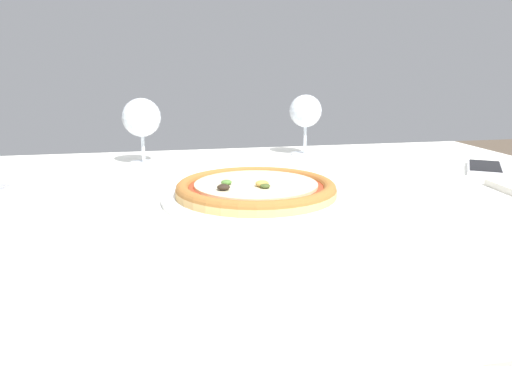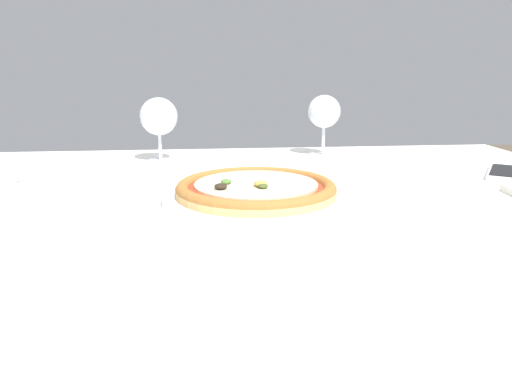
{
  "view_description": "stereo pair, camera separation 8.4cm",
  "coord_description": "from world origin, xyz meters",
  "px_view_note": "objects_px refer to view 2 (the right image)",
  "views": [
    {
      "loc": [
        -0.2,
        -0.82,
        0.97
      ],
      "look_at": [
        -0.04,
        -0.02,
        0.78
      ],
      "focal_mm": 35.0,
      "sensor_mm": 36.0,
      "label": 1
    },
    {
      "loc": [
        -0.12,
        -0.83,
        0.97
      ],
      "look_at": [
        -0.04,
        -0.02,
        0.78
      ],
      "focal_mm": 35.0,
      "sensor_mm": 36.0,
      "label": 2
    }
  ],
  "objects_px": {
    "dining_table": "(275,241)",
    "wine_glass_far_left": "(159,118)",
    "fork": "(2,189)",
    "wine_glass_far_right": "(324,113)",
    "pizza_plate": "(256,191)",
    "cell_phone": "(507,173)"
  },
  "relations": [
    {
      "from": "wine_glass_far_left",
      "to": "pizza_plate",
      "type": "bearing_deg",
      "value": -62.58
    },
    {
      "from": "dining_table",
      "to": "cell_phone",
      "type": "height_order",
      "value": "cell_phone"
    },
    {
      "from": "fork",
      "to": "dining_table",
      "type": "bearing_deg",
      "value": -11.24
    },
    {
      "from": "dining_table",
      "to": "pizza_plate",
      "type": "bearing_deg",
      "value": -150.98
    },
    {
      "from": "fork",
      "to": "wine_glass_far_right",
      "type": "distance_m",
      "value": 0.73
    },
    {
      "from": "cell_phone",
      "to": "wine_glass_far_right",
      "type": "bearing_deg",
      "value": 140.82
    },
    {
      "from": "dining_table",
      "to": "wine_glass_far_left",
      "type": "xyz_separation_m",
      "value": [
        -0.23,
        0.35,
        0.19
      ]
    },
    {
      "from": "pizza_plate",
      "to": "dining_table",
      "type": "bearing_deg",
      "value": 29.02
    },
    {
      "from": "wine_glass_far_right",
      "to": "cell_phone",
      "type": "distance_m",
      "value": 0.43
    },
    {
      "from": "fork",
      "to": "wine_glass_far_right",
      "type": "height_order",
      "value": "wine_glass_far_right"
    },
    {
      "from": "pizza_plate",
      "to": "wine_glass_far_left",
      "type": "height_order",
      "value": "wine_glass_far_left"
    },
    {
      "from": "pizza_plate",
      "to": "fork",
      "type": "relative_size",
      "value": 1.87
    },
    {
      "from": "fork",
      "to": "cell_phone",
      "type": "height_order",
      "value": "cell_phone"
    },
    {
      "from": "wine_glass_far_left",
      "to": "wine_glass_far_right",
      "type": "relative_size",
      "value": 0.99
    },
    {
      "from": "pizza_plate",
      "to": "fork",
      "type": "xyz_separation_m",
      "value": [
        -0.46,
        0.12,
        -0.01
      ]
    },
    {
      "from": "dining_table",
      "to": "wine_glass_far_left",
      "type": "height_order",
      "value": "wine_glass_far_left"
    },
    {
      "from": "fork",
      "to": "cell_phone",
      "type": "relative_size",
      "value": 1.06
    },
    {
      "from": "dining_table",
      "to": "wine_glass_far_right",
      "type": "xyz_separation_m",
      "value": [
        0.17,
        0.39,
        0.19
      ]
    },
    {
      "from": "dining_table",
      "to": "cell_phone",
      "type": "distance_m",
      "value": 0.52
    },
    {
      "from": "pizza_plate",
      "to": "fork",
      "type": "bearing_deg",
      "value": 165.49
    },
    {
      "from": "wine_glass_far_right",
      "to": "cell_phone",
      "type": "relative_size",
      "value": 0.96
    },
    {
      "from": "dining_table",
      "to": "fork",
      "type": "height_order",
      "value": "fork"
    }
  ]
}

